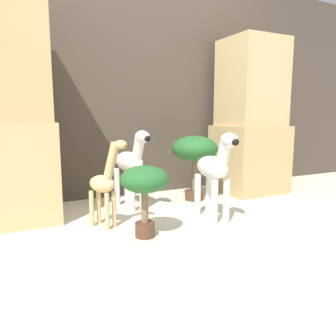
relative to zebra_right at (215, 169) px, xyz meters
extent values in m
plane|color=beige|center=(-0.24, -0.26, -0.39)|extent=(14.00, 14.00, 0.00)
cube|color=#473D33|center=(-0.24, 1.09, 0.71)|extent=(6.40, 0.08, 2.20)
cube|color=tan|center=(-1.36, 0.66, -0.02)|extent=(0.63, 0.60, 0.74)
cube|color=tan|center=(-1.36, 0.66, 0.76)|extent=(0.58, 0.55, 0.82)
cube|color=tan|center=(0.88, 0.66, -0.05)|extent=(0.63, 0.60, 0.69)
cube|color=tan|center=(0.88, 0.66, 0.72)|extent=(0.55, 0.52, 0.85)
cylinder|color=silver|center=(0.05, -0.09, -0.23)|extent=(0.05, 0.05, 0.33)
cylinder|color=silver|center=(-0.06, -0.09, -0.23)|extent=(0.05, 0.05, 0.33)
cylinder|color=silver|center=(0.06, 0.16, -0.23)|extent=(0.05, 0.05, 0.33)
cylinder|color=silver|center=(-0.04, 0.17, -0.23)|extent=(0.05, 0.05, 0.33)
ellipsoid|color=silver|center=(0.00, 0.04, 0.01)|extent=(0.19, 0.38, 0.17)
cylinder|color=silver|center=(-0.01, -0.12, 0.14)|extent=(0.09, 0.15, 0.22)
ellipsoid|color=silver|center=(-0.01, -0.18, 0.23)|extent=(0.10, 0.17, 0.10)
sphere|color=black|center=(-0.01, -0.25, 0.22)|extent=(0.05, 0.05, 0.05)
cube|color=black|center=(-0.01, -0.12, 0.15)|extent=(0.03, 0.08, 0.18)
cylinder|color=silver|center=(-0.38, 0.50, -0.23)|extent=(0.05, 0.05, 0.33)
cylinder|color=silver|center=(-0.48, 0.48, -0.23)|extent=(0.05, 0.05, 0.33)
cylinder|color=silver|center=(-0.43, 0.75, -0.23)|extent=(0.05, 0.05, 0.33)
cylinder|color=silver|center=(-0.53, 0.74, -0.23)|extent=(0.05, 0.05, 0.33)
ellipsoid|color=silver|center=(-0.46, 0.62, 0.01)|extent=(0.23, 0.39, 0.17)
cylinder|color=silver|center=(-0.43, 0.46, 0.14)|extent=(0.11, 0.15, 0.22)
ellipsoid|color=silver|center=(-0.42, 0.40, 0.23)|extent=(0.12, 0.18, 0.10)
sphere|color=black|center=(-0.40, 0.33, 0.22)|extent=(0.05, 0.05, 0.05)
cube|color=black|center=(-0.43, 0.46, 0.15)|extent=(0.04, 0.09, 0.18)
cylinder|color=tan|center=(-0.73, 0.18, -0.26)|extent=(0.03, 0.03, 0.26)
cylinder|color=tan|center=(-0.79, 0.14, -0.26)|extent=(0.03, 0.03, 0.26)
cylinder|color=tan|center=(-0.81, 0.30, -0.26)|extent=(0.03, 0.03, 0.26)
cylinder|color=tan|center=(-0.87, 0.26, -0.26)|extent=(0.03, 0.03, 0.26)
ellipsoid|color=tan|center=(-0.80, 0.22, -0.08)|extent=(0.22, 0.24, 0.12)
cylinder|color=tan|center=(-0.75, 0.15, 0.08)|extent=(0.13, 0.15, 0.28)
ellipsoid|color=tan|center=(-0.70, 0.08, 0.21)|extent=(0.10, 0.11, 0.06)
sphere|color=brown|center=(-0.68, 0.04, 0.20)|extent=(0.03, 0.03, 0.03)
cylinder|color=#513323|center=(-0.60, -0.10, -0.34)|extent=(0.13, 0.13, 0.10)
cylinder|color=brown|center=(-0.60, -0.10, -0.19)|extent=(0.05, 0.05, 0.20)
ellipsoid|color=#235B28|center=(-0.60, -0.10, -0.01)|extent=(0.31, 0.31, 0.17)
cylinder|color=#513323|center=(0.18, 0.59, -0.34)|extent=(0.17, 0.17, 0.09)
cylinder|color=brown|center=(0.18, 0.59, -0.16)|extent=(0.04, 0.04, 0.28)
ellipsoid|color=#235B28|center=(0.18, 0.59, 0.10)|extent=(0.43, 0.43, 0.24)
camera|label=1|loc=(-1.38, -2.01, 0.39)|focal=35.00mm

